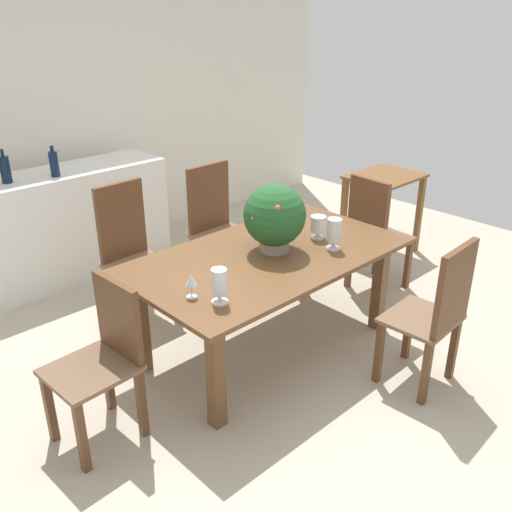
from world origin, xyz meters
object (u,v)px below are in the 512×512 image
object	(u,v)px
chair_far_right	(217,220)
crystal_vase_right	(318,225)
chair_near_right	(437,310)
crystal_vase_center_near	(334,231)
chair_head_end	(105,354)
chair_foot_end	(374,231)
side_table	(383,195)
crystal_vase_left	(219,283)
wine_bottle_tall	(5,169)
wine_bottle_green	(54,164)
kitchen_counter	(66,225)
chair_far_left	(130,247)
wine_glass	(191,281)
dining_table	(268,268)
flower_centerpiece	(275,217)

from	to	relation	value
chair_far_right	crystal_vase_right	size ratio (longest dim) A/B	6.21
chair_near_right	crystal_vase_right	world-z (taller)	chair_near_right
chair_near_right	crystal_vase_center_near	size ratio (longest dim) A/B	4.56
chair_near_right	crystal_vase_right	bearing A→B (deg)	-93.76
chair_head_end	crystal_vase_right	distance (m)	1.74
chair_foot_end	side_table	distance (m)	0.86
chair_head_end	crystal_vase_left	distance (m)	0.74
chair_far_right	crystal_vase_center_near	xyz separation A→B (m)	(-0.05, -1.31, 0.29)
chair_head_end	chair_far_right	bearing A→B (deg)	119.25
chair_head_end	chair_near_right	xyz separation A→B (m)	(1.69, -1.05, 0.04)
wine_bottle_tall	wine_bottle_green	xyz separation A→B (m)	(0.36, -0.09, -0.00)
chair_foot_end	crystal_vase_center_near	world-z (taller)	chair_foot_end
crystal_vase_left	kitchen_counter	distance (m)	2.42
chair_far_left	crystal_vase_center_near	bearing A→B (deg)	-60.26
chair_head_end	side_table	distance (m)	3.28
crystal_vase_center_near	wine_glass	distance (m)	1.13
chair_near_right	side_table	xyz separation A→B (m)	(1.56, 1.47, 0.04)
chair_head_end	chair_near_right	size ratio (longest dim) A/B	0.92
chair_head_end	crystal_vase_left	xyz separation A→B (m)	(0.58, -0.30, 0.34)
dining_table	chair_far_right	bearing A→B (deg)	68.03
crystal_vase_right	chair_near_right	bearing A→B (deg)	-90.80
chair_far_right	wine_bottle_tall	world-z (taller)	wine_bottle_tall
wine_bottle_green	side_table	distance (m)	2.99
wine_bottle_tall	crystal_vase_center_near	bearing A→B (deg)	-60.94
flower_centerpiece	wine_bottle_green	bearing A→B (deg)	107.38
chair_head_end	side_table	world-z (taller)	chair_head_end
wine_bottle_green	side_table	bearing A→B (deg)	-30.97
crystal_vase_left	wine_bottle_green	distance (m)	2.26
crystal_vase_center_near	wine_glass	size ratio (longest dim) A/B	1.46
dining_table	wine_bottle_green	xyz separation A→B (m)	(-0.54, 1.95, 0.45)
chair_far_right	chair_head_end	bearing A→B (deg)	-149.10
crystal_vase_center_near	wine_bottle_green	size ratio (longest dim) A/B	0.86
dining_table	flower_centerpiece	world-z (taller)	flower_centerpiece
crystal_vase_left	chair_far_right	bearing A→B (deg)	50.84
wine_glass	wine_bottle_tall	xyz separation A→B (m)	(-0.15, 2.18, 0.24)
crystal_vase_right	wine_bottle_green	size ratio (longest dim) A/B	0.66
chair_far_left	wine_bottle_green	distance (m)	1.03
chair_far_left	flower_centerpiece	distance (m)	1.23
dining_table	crystal_vase_center_near	bearing A→B (deg)	-34.07
wine_bottle_tall	wine_bottle_green	distance (m)	0.37
chair_foot_end	wine_glass	world-z (taller)	chair_foot_end
kitchen_counter	side_table	bearing A→B (deg)	-33.92
crystal_vase_center_near	chair_far_left	bearing A→B (deg)	121.73
chair_far_left	wine_bottle_green	size ratio (longest dim) A/B	4.17
wine_bottle_tall	chair_far_left	bearing A→B (deg)	-64.68
crystal_vase_center_near	crystal_vase_right	world-z (taller)	crystal_vase_center_near
wine_bottle_green	crystal_vase_center_near	bearing A→B (deg)	-67.45
chair_far_right	crystal_vase_center_near	size ratio (longest dim) A/B	4.74
chair_near_right	flower_centerpiece	distance (m)	1.19
chair_far_left	wine_glass	xyz separation A→B (m)	(-0.32, -1.19, 0.26)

